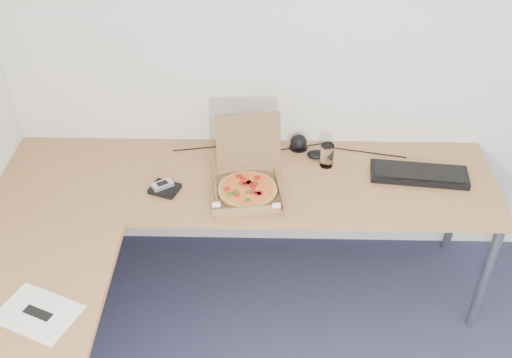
{
  "coord_description": "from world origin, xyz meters",
  "views": [
    {
      "loc": [
        -0.4,
        -1.07,
        2.62
      ],
      "look_at": [
        -0.45,
        1.28,
        0.82
      ],
      "focal_mm": 43.28,
      "sensor_mm": 36.0,
      "label": 1
    }
  ],
  "objects_px": {
    "desk": "(172,240)",
    "wallet": "(165,189)",
    "pizza_box": "(248,185)",
    "drinking_glass": "(327,156)",
    "keyboard": "(419,174)"
  },
  "relations": [
    {
      "from": "desk",
      "to": "keyboard",
      "type": "height_order",
      "value": "keyboard"
    },
    {
      "from": "pizza_box",
      "to": "keyboard",
      "type": "distance_m",
      "value": 0.87
    },
    {
      "from": "desk",
      "to": "pizza_box",
      "type": "height_order",
      "value": "pizza_box"
    },
    {
      "from": "pizza_box",
      "to": "wallet",
      "type": "distance_m",
      "value": 0.41
    },
    {
      "from": "desk",
      "to": "pizza_box",
      "type": "bearing_deg",
      "value": 44.24
    },
    {
      "from": "keyboard",
      "to": "wallet",
      "type": "xyz_separation_m",
      "value": [
        -1.27,
        -0.14,
        -0.0
      ]
    },
    {
      "from": "pizza_box",
      "to": "wallet",
      "type": "height_order",
      "value": "pizza_box"
    },
    {
      "from": "wallet",
      "to": "pizza_box",
      "type": "bearing_deg",
      "value": 20.11
    },
    {
      "from": "keyboard",
      "to": "pizza_box",
      "type": "bearing_deg",
      "value": -164.47
    },
    {
      "from": "desk",
      "to": "wallet",
      "type": "bearing_deg",
      "value": 103.18
    },
    {
      "from": "wallet",
      "to": "drinking_glass",
      "type": "bearing_deg",
      "value": 35.44
    },
    {
      "from": "keyboard",
      "to": "drinking_glass",
      "type": "bearing_deg",
      "value": 175.66
    },
    {
      "from": "pizza_box",
      "to": "drinking_glass",
      "type": "height_order",
      "value": "pizza_box"
    },
    {
      "from": "pizza_box",
      "to": "keyboard",
      "type": "xyz_separation_m",
      "value": [
        0.86,
        0.14,
        -0.02
      ]
    },
    {
      "from": "keyboard",
      "to": "desk",
      "type": "bearing_deg",
      "value": -152.43
    }
  ]
}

